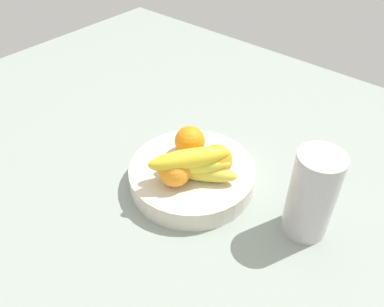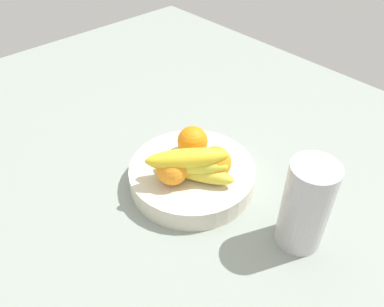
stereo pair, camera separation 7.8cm
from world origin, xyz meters
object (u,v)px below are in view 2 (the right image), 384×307
fruit_bowl (192,175)px  orange_front_right (172,169)px  orange_front_left (193,141)px  orange_center (215,162)px  thermos_tumbler (306,206)px  banana_bunch (190,165)px

fruit_bowl → orange_front_right: (-0.35, 5.87, 5.83)cm
orange_front_left → orange_center: 8.62cm
fruit_bowl → orange_front_right: 8.28cm
fruit_bowl → orange_front_left: bearing=-43.9°
orange_front_right → orange_center: bearing=-119.8°
orange_front_right → thermos_tumbler: (-24.97, -10.73, 1.24)cm
orange_front_left → orange_center: (-8.52, 1.34, 0.00)cm
banana_bunch → orange_center: bearing=-116.2°
orange_front_left → orange_front_right: bearing=112.9°
orange_front_left → banana_bunch: size_ratio=0.40×
orange_front_right → thermos_tumbler: bearing=-156.8°
thermos_tumbler → banana_bunch: bearing=18.7°
orange_front_left → orange_center: size_ratio=1.00×
orange_front_right → thermos_tumbler: 27.21cm
fruit_bowl → banana_bunch: bearing=130.7°
orange_front_left → banana_bunch: 8.79cm
orange_front_left → thermos_tumbler: (-28.91, -1.41, 1.24)cm
fruit_bowl → orange_front_left: size_ratio=4.07×
fruit_bowl → orange_center: bearing=-156.8°
fruit_bowl → thermos_tumbler: thermos_tumbler is taller
orange_front_left → banana_bunch: (-6.06, 6.32, 0.77)cm
orange_front_right → orange_center: 9.20cm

